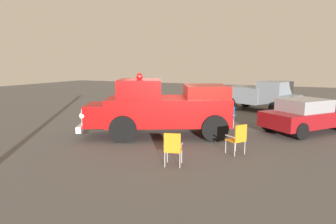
% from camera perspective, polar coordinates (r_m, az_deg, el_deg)
% --- Properties ---
extents(ground_plane, '(60.00, 60.00, 0.00)m').
position_cam_1_polar(ground_plane, '(13.02, -1.64, -3.80)').
color(ground_plane, '#514F4C').
extents(vintage_fire_truck, '(6.29, 4.61, 2.59)m').
position_cam_1_polar(vintage_fire_truck, '(12.07, -1.11, 0.94)').
color(vintage_fire_truck, black).
rests_on(vintage_fire_truck, ground).
extents(classic_hot_rod, '(4.19, 4.55, 1.46)m').
position_cam_1_polar(classic_hot_rod, '(14.29, 25.64, -0.49)').
color(classic_hot_rod, black).
rests_on(classic_hot_rod, ground).
extents(parked_pickup, '(5.12, 3.56, 1.90)m').
position_cam_1_polar(parked_pickup, '(19.45, 17.58, 3.12)').
color(parked_pickup, black).
rests_on(parked_pickup, ground).
extents(lawn_chair_near_truck, '(0.68, 0.68, 1.02)m').
position_cam_1_polar(lawn_chair_near_truck, '(13.96, 11.70, -0.62)').
color(lawn_chair_near_truck, '#B7BABF').
rests_on(lawn_chair_near_truck, ground).
extents(lawn_chair_by_car, '(0.69, 0.69, 1.02)m').
position_cam_1_polar(lawn_chair_by_car, '(9.93, 13.43, -4.75)').
color(lawn_chair_by_car, '#B7BABF').
rests_on(lawn_chair_by_car, ground).
extents(lawn_chair_spare, '(0.61, 0.61, 1.02)m').
position_cam_1_polar(lawn_chair_spare, '(8.56, 0.94, -6.77)').
color(lawn_chair_spare, '#B7BABF').
rests_on(lawn_chair_spare, ground).
extents(spectator_seated, '(0.61, 0.65, 1.29)m').
position_cam_1_polar(spectator_seated, '(13.86, 11.32, -0.23)').
color(spectator_seated, '#383842').
rests_on(spectator_seated, ground).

